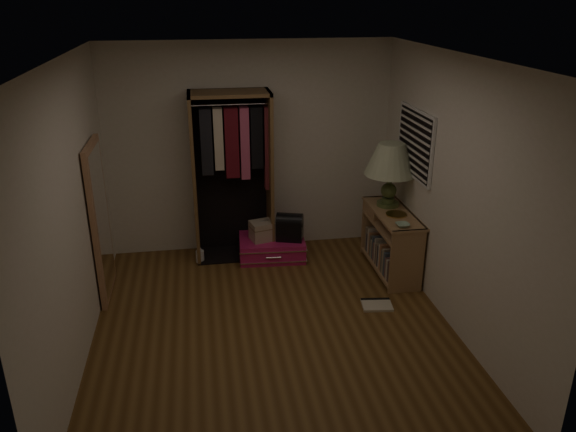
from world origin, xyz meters
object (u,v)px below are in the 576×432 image
object	(u,v)px
floor_mirror	(100,221)
table_lamp	(391,161)
train_case	(265,230)
black_bag	(290,226)
white_jug	(200,256)
console_bookshelf	(390,239)
open_wardrobe	(234,161)
pink_suitcase	(272,247)

from	to	relation	value
floor_mirror	table_lamp	bearing A→B (deg)	3.74
train_case	black_bag	distance (m)	0.31
table_lamp	white_jug	world-z (taller)	table_lamp
console_bookshelf	train_case	bearing A→B (deg)	158.89
open_wardrobe	table_lamp	world-z (taller)	open_wardrobe
pink_suitcase	table_lamp	distance (m)	1.82
black_bag	table_lamp	distance (m)	1.46
floor_mirror	pink_suitcase	distance (m)	2.12
white_jug	open_wardrobe	bearing A→B (deg)	20.17
floor_mirror	pink_suitcase	xyz separation A→B (m)	(1.90, 0.60, -0.72)
black_bag	white_jug	world-z (taller)	black_bag
console_bookshelf	table_lamp	xyz separation A→B (m)	(0.01, 0.17, 0.91)
floor_mirror	train_case	xyz separation A→B (m)	(1.82, 0.59, -0.48)
table_lamp	white_jug	xyz separation A→B (m)	(-2.23, 0.39, -1.23)
black_bag	open_wardrobe	bearing A→B (deg)	176.08
console_bookshelf	white_jug	xyz separation A→B (m)	(-2.23, 0.56, -0.31)
console_bookshelf	pink_suitcase	distance (m)	1.47
console_bookshelf	open_wardrobe	size ratio (longest dim) A/B	0.55
console_bookshelf	pink_suitcase	xyz separation A→B (m)	(-1.33, 0.56, -0.26)
black_bag	white_jug	size ratio (longest dim) A/B	2.03
open_wardrobe	white_jug	world-z (taller)	open_wardrobe
pink_suitcase	train_case	bearing A→B (deg)	-170.31
console_bookshelf	floor_mirror	bearing A→B (deg)	-179.25
floor_mirror	white_jug	bearing A→B (deg)	30.75
pink_suitcase	table_lamp	bearing A→B (deg)	-12.40
console_bookshelf	table_lamp	size ratio (longest dim) A/B	1.49
pink_suitcase	black_bag	xyz separation A→B (m)	(0.22, -0.07, 0.30)
train_case	white_jug	world-z (taller)	train_case
train_case	pink_suitcase	bearing A→B (deg)	-8.67
console_bookshelf	floor_mirror	xyz separation A→B (m)	(-3.24, -0.04, 0.46)
open_wardrobe	floor_mirror	size ratio (longest dim) A/B	1.21
open_wardrobe	pink_suitcase	size ratio (longest dim) A/B	2.38
console_bookshelf	train_case	distance (m)	1.52
black_bag	table_lamp	world-z (taller)	table_lamp
console_bookshelf	open_wardrobe	distance (m)	2.08
console_bookshelf	open_wardrobe	bearing A→B (deg)	157.42
open_wardrobe	train_case	distance (m)	0.93
console_bookshelf	white_jug	distance (m)	2.32
open_wardrobe	white_jug	xyz separation A→B (m)	(-0.47, -0.17, -1.14)
black_bag	table_lamp	bearing A→B (deg)	1.55
table_lamp	white_jug	distance (m)	2.58
black_bag	floor_mirror	bearing A→B (deg)	-148.87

